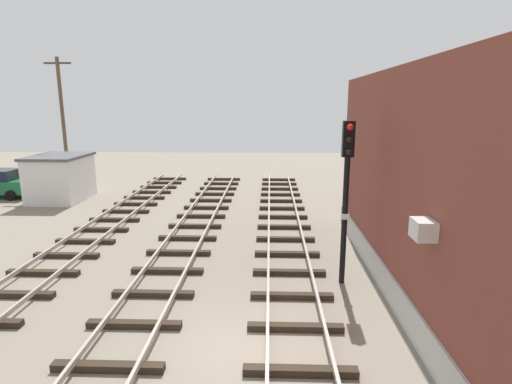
# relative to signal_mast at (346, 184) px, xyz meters

# --- Properties ---
(ground_plane) EXTENTS (80.00, 80.00, 0.00)m
(ground_plane) POSITION_rel_signal_mast_xyz_m (-3.02, -3.82, -3.31)
(ground_plane) COLOR slate
(track_near_building) EXTENTS (2.50, 45.49, 0.32)m
(track_near_building) POSITION_rel_signal_mast_xyz_m (-1.70, -3.82, -3.18)
(track_near_building) COLOR #2D2319
(track_near_building) RESTS_ON ground
(track_centre) EXTENTS (2.50, 45.49, 0.32)m
(track_centre) POSITION_rel_signal_mast_xyz_m (-5.92, -3.82, -3.18)
(track_centre) COLOR #2D2319
(track_centre) RESTS_ON ground
(signal_mast) EXTENTS (0.36, 0.40, 5.26)m
(signal_mast) POSITION_rel_signal_mast_xyz_m (0.00, 0.00, 0.00)
(signal_mast) COLOR black
(signal_mast) RESTS_ON ground
(control_hut) EXTENTS (3.00, 3.80, 2.76)m
(control_hut) POSITION_rel_signal_mast_xyz_m (-15.13, 11.27, -1.92)
(control_hut) COLOR silver
(control_hut) RESTS_ON ground
(utility_pole_far) EXTENTS (1.80, 0.24, 8.81)m
(utility_pole_far) POSITION_rel_signal_mast_xyz_m (-16.50, 14.94, 1.29)
(utility_pole_far) COLOR brown
(utility_pole_far) RESTS_ON ground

